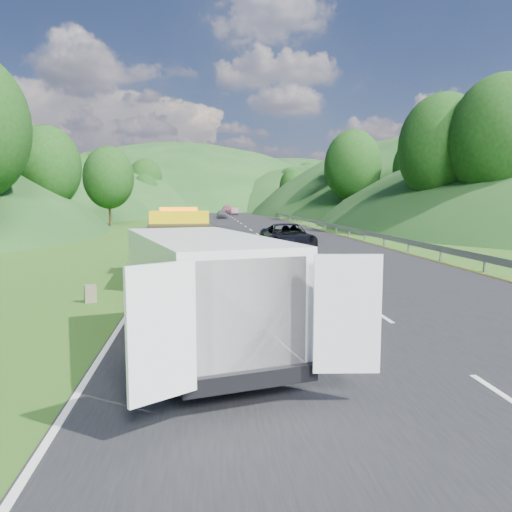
{
  "coord_description": "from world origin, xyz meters",
  "views": [
    {
      "loc": [
        -1.84,
        -15.12,
        3.22
      ],
      "look_at": [
        -0.07,
        1.09,
        1.3
      ],
      "focal_mm": 35.0,
      "sensor_mm": 36.0,
      "label": 1
    }
  ],
  "objects": [
    {
      "name": "worker",
      "position": [
        -0.55,
        -6.33,
        0.0
      ],
      "size": [
        1.23,
        0.81,
        1.78
      ],
      "primitive_type": "imported",
      "rotation": [
        0.0,
        0.0,
        0.14
      ],
      "color": "black",
      "rests_on": "ground"
    },
    {
      "name": "tow_truck",
      "position": [
        -2.71,
        4.85,
        1.37
      ],
      "size": [
        2.89,
        6.7,
        2.81
      ],
      "rotation": [
        0.0,
        0.0,
        0.07
      ],
      "color": "black",
      "rests_on": "ground"
    },
    {
      "name": "passing_suv",
      "position": [
        3.17,
        13.87,
        0.0
      ],
      "size": [
        2.75,
        5.96,
        1.65
      ],
      "primitive_type": "imported",
      "rotation": [
        0.0,
        0.0,
        -0.0
      ],
      "color": "black",
      "rests_on": "ground"
    },
    {
      "name": "tree_line_right",
      "position": [
        23.0,
        60.0,
        0.0
      ],
      "size": [
        14.0,
        140.0,
        14.0
      ],
      "primitive_type": null,
      "color": "#1E4F17",
      "rests_on": "ground"
    },
    {
      "name": "road_surface",
      "position": [
        3.0,
        40.0,
        0.01
      ],
      "size": [
        14.0,
        200.0,
        0.02
      ],
      "primitive_type": "cube",
      "color": "black",
      "rests_on": "ground"
    },
    {
      "name": "ground",
      "position": [
        0.0,
        0.0,
        0.0
      ],
      "size": [
        320.0,
        320.0,
        0.0
      ],
      "primitive_type": "plane",
      "color": "#38661E",
      "rests_on": "ground"
    },
    {
      "name": "dist_car_c",
      "position": [
        3.36,
        84.49,
        0.0
      ],
      "size": [
        2.24,
        5.51,
        1.6
      ],
      "primitive_type": "imported",
      "color": "#8D465C",
      "rests_on": "ground"
    },
    {
      "name": "tree_line_left",
      "position": [
        -19.0,
        60.0,
        0.0
      ],
      "size": [
        14.0,
        140.0,
        14.0
      ],
      "primitive_type": null,
      "color": "#1E4F17",
      "rests_on": "ground"
    },
    {
      "name": "dist_car_b",
      "position": [
        4.18,
        76.87,
        0.0
      ],
      "size": [
        1.35,
        3.88,
        1.28
      ],
      "primitive_type": "imported",
      "color": "#774F63",
      "rests_on": "ground"
    },
    {
      "name": "dist_car_a",
      "position": [
        1.26,
        61.95,
        0.0
      ],
      "size": [
        1.52,
        3.78,
        1.29
      ],
      "primitive_type": "imported",
      "color": "#47484C",
      "rests_on": "ground"
    },
    {
      "name": "child",
      "position": [
        -2.76,
        0.46,
        0.0
      ],
      "size": [
        0.63,
        0.66,
        1.06
      ],
      "primitive_type": "imported",
      "rotation": [
        0.0,
        0.0,
        -0.94
      ],
      "color": "#C3CB6C",
      "rests_on": "ground"
    },
    {
      "name": "woman",
      "position": [
        -2.96,
        0.77,
        0.0
      ],
      "size": [
        0.48,
        0.62,
        1.59
      ],
      "primitive_type": "imported",
      "rotation": [
        0.0,
        0.0,
        1.48
      ],
      "color": "silver",
      "rests_on": "ground"
    },
    {
      "name": "white_van",
      "position": [
        -1.89,
        -4.96,
        1.39
      ],
      "size": [
        4.63,
        7.43,
        2.46
      ],
      "rotation": [
        0.0,
        0.0,
        0.26
      ],
      "color": "black",
      "rests_on": "ground"
    },
    {
      "name": "spare_tire",
      "position": [
        -0.99,
        -5.78,
        0.0
      ],
      "size": [
        0.66,
        0.66,
        0.2
      ],
      "primitive_type": "cylinder",
      "color": "black",
      "rests_on": "ground"
    },
    {
      "name": "suitcase",
      "position": [
        -5.27,
        0.43,
        0.28
      ],
      "size": [
        0.39,
        0.31,
        0.56
      ],
      "primitive_type": "cube",
      "rotation": [
        0.0,
        0.0,
        0.39
      ],
      "color": "#605948",
      "rests_on": "ground"
    },
    {
      "name": "hills_backdrop",
      "position": [
        6.5,
        134.7,
        0.0
      ],
      "size": [
        201.0,
        288.6,
        44.0
      ],
      "primitive_type": null,
      "color": "#2D5B23",
      "rests_on": "ground"
    },
    {
      "name": "guardrail",
      "position": [
        10.3,
        52.5,
        0.0
      ],
      "size": [
        0.06,
        140.0,
        1.52
      ],
      "primitive_type": "cube",
      "color": "gray",
      "rests_on": "ground"
    }
  ]
}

